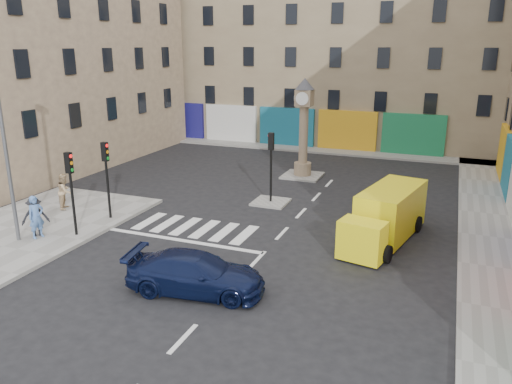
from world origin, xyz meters
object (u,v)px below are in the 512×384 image
Objects in this scene: traffic_light_left_near at (71,181)px; pedestrian_dark at (35,217)px; traffic_light_left_far at (106,168)px; lamp_post at (3,133)px; pedestrian_tan at (65,191)px; traffic_light_island at (271,156)px; yellow_van at (386,216)px; pedestrian_blue at (36,217)px; clock_pillar at (304,122)px; navy_sedan at (196,273)px.

traffic_light_left_near is 2.11× the size of pedestrian_dark.
traffic_light_left_far is 0.45× the size of lamp_post.
pedestrian_tan is 3.76m from pedestrian_dark.
traffic_light_island reaches higher than yellow_van.
yellow_van is at bearing -50.06° from pedestrian_blue.
traffic_light_left_near is at bearing -37.80° from pedestrian_blue.
traffic_light_left_far is at bearing 63.43° from lamp_post.
pedestrian_blue is at bearing 40.34° from lamp_post.
clock_pillar is at bearing -9.49° from pedestrian_blue.
yellow_van is (5.41, 7.28, 0.40)m from navy_sedan.
traffic_light_left_near is 1.00× the size of traffic_light_island.
traffic_light_left_near is 2.32m from pedestrian_dark.
pedestrian_blue is at bearing 70.68° from navy_sedan.
navy_sedan is at bearing -6.76° from lamp_post.
lamp_post is at bearing 148.20° from pedestrian_blue.
pedestrian_blue is 3.99m from pedestrian_tan.
navy_sedan is 8.98m from pedestrian_dark.
yellow_van reaches higher than navy_sedan.
yellow_van is 15.09m from pedestrian_blue.
navy_sedan is 9.08m from yellow_van.
lamp_post is at bearing -131.71° from traffic_light_island.
pedestrian_blue reaches higher than navy_sedan.
lamp_post is at bearing -116.57° from traffic_light_left_far.
traffic_light_left_near is 4.33m from pedestrian_tan.
traffic_light_left_far reaches higher than pedestrian_dark.
pedestrian_blue is (-1.29, -0.88, -1.53)m from traffic_light_left_near.
traffic_light_left_near reaches higher than navy_sedan.
yellow_van is at bearing 22.99° from lamp_post.
clock_pillar is (6.30, 11.40, 0.93)m from traffic_light_left_far.
pedestrian_blue is at bearing -145.91° from yellow_van.
pedestrian_dark is (-7.81, -14.52, -2.52)m from clock_pillar.
lamp_post reaches higher than navy_sedan.
pedestrian_tan is (-1.07, 4.14, -3.73)m from lamp_post.
clock_pillar reaches higher than traffic_light_island.
yellow_van is at bearing -25.15° from traffic_light_island.
traffic_light_left_near is at bearing -157.52° from pedestrian_tan.
traffic_light_left_near is 0.61× the size of clock_pillar.
lamp_post reaches higher than traffic_light_left_far.
yellow_van is (6.40, -9.00, -2.45)m from clock_pillar.
traffic_light_left_near is at bearing -20.34° from pedestrian_dark.
clock_pillar is at bearing -64.82° from pedestrian_tan.
lamp_post is 4.74× the size of pedestrian_dark.
traffic_light_island is at bearing 48.29° from lamp_post.
traffic_light_island is 0.61× the size of clock_pillar.
lamp_post is 16.28m from yellow_van.
traffic_light_left_near is 13.66m from yellow_van.
pedestrian_blue is at bearing -111.43° from traffic_light_left_far.
pedestrian_tan reaches higher than pedestrian_dark.
traffic_light_left_far is 13.05m from clock_pillar.
traffic_light_island reaches higher than pedestrian_blue.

